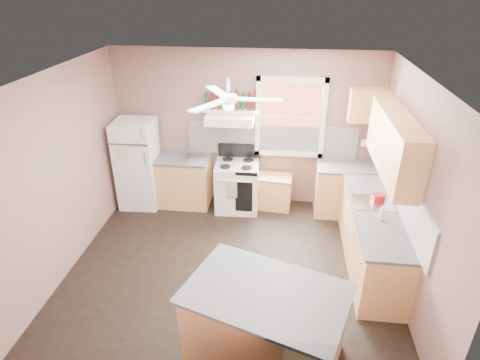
# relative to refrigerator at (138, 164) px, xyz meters

# --- Properties ---
(floor) EXTENTS (4.50, 4.50, 0.00)m
(floor) POSITION_rel_refrigerator_xyz_m (1.84, -1.61, -0.78)
(floor) COLOR black
(floor) RESTS_ON ground
(ceiling) EXTENTS (4.50, 4.50, 0.00)m
(ceiling) POSITION_rel_refrigerator_xyz_m (1.84, -1.61, 1.92)
(ceiling) COLOR white
(ceiling) RESTS_ON ground
(wall_back) EXTENTS (4.50, 0.05, 2.70)m
(wall_back) POSITION_rel_refrigerator_xyz_m (1.84, 0.42, 0.57)
(wall_back) COLOR #7C5A53
(wall_back) RESTS_ON ground
(wall_right) EXTENTS (0.05, 4.00, 2.70)m
(wall_right) POSITION_rel_refrigerator_xyz_m (4.12, -1.61, 0.57)
(wall_right) COLOR #7C5A53
(wall_right) RESTS_ON ground
(wall_left) EXTENTS (0.05, 4.00, 2.70)m
(wall_left) POSITION_rel_refrigerator_xyz_m (-0.43, -1.61, 0.57)
(wall_left) COLOR #7C5A53
(wall_left) RESTS_ON ground
(backsplash_back) EXTENTS (2.90, 0.03, 0.55)m
(backsplash_back) POSITION_rel_refrigerator_xyz_m (2.29, 0.38, 0.39)
(backsplash_back) COLOR white
(backsplash_back) RESTS_ON wall_back
(backsplash_right) EXTENTS (0.03, 2.60, 0.55)m
(backsplash_right) POSITION_rel_refrigerator_xyz_m (4.08, -1.31, 0.39)
(backsplash_right) COLOR white
(backsplash_right) RESTS_ON wall_right
(window_view) EXTENTS (1.00, 0.02, 1.20)m
(window_view) POSITION_rel_refrigerator_xyz_m (2.59, 0.37, 0.82)
(window_view) COLOR brown
(window_view) RESTS_ON wall_back
(window_frame) EXTENTS (1.16, 0.07, 1.36)m
(window_frame) POSITION_rel_refrigerator_xyz_m (2.59, 0.35, 0.82)
(window_frame) COLOR white
(window_frame) RESTS_ON wall_back
(refrigerator) EXTENTS (0.69, 0.67, 1.56)m
(refrigerator) POSITION_rel_refrigerator_xyz_m (0.00, 0.00, 0.00)
(refrigerator) COLOR white
(refrigerator) RESTS_ON floor
(base_cabinet_left) EXTENTS (0.90, 0.60, 0.86)m
(base_cabinet_left) POSITION_rel_refrigerator_xyz_m (0.78, 0.09, -0.35)
(base_cabinet_left) COLOR tan
(base_cabinet_left) RESTS_ON floor
(counter_left) EXTENTS (0.92, 0.62, 0.04)m
(counter_left) POSITION_rel_refrigerator_xyz_m (0.78, 0.09, 0.10)
(counter_left) COLOR #4F4E51
(counter_left) RESTS_ON base_cabinet_left
(toaster) EXTENTS (0.31, 0.21, 0.18)m
(toaster) POSITION_rel_refrigerator_xyz_m (1.02, 0.00, 0.21)
(toaster) COLOR silver
(toaster) RESTS_ON counter_left
(stove) EXTENTS (0.76, 0.67, 0.86)m
(stove) POSITION_rel_refrigerator_xyz_m (1.74, 0.04, -0.35)
(stove) COLOR white
(stove) RESTS_ON floor
(range_hood) EXTENTS (0.78, 0.50, 0.14)m
(range_hood) POSITION_rel_refrigerator_xyz_m (1.61, 0.14, 0.84)
(range_hood) COLOR white
(range_hood) RESTS_ON wall_back
(bottle_shelf) EXTENTS (0.90, 0.26, 0.03)m
(bottle_shelf) POSITION_rel_refrigerator_xyz_m (1.61, 0.26, 0.94)
(bottle_shelf) COLOR white
(bottle_shelf) RESTS_ON range_hood
(cart) EXTENTS (0.64, 0.46, 0.60)m
(cart) POSITION_rel_refrigerator_xyz_m (2.38, 0.14, -0.48)
(cart) COLOR tan
(cart) RESTS_ON floor
(base_cabinet_corner) EXTENTS (1.00, 0.60, 0.86)m
(base_cabinet_corner) POSITION_rel_refrigerator_xyz_m (3.59, 0.09, -0.35)
(base_cabinet_corner) COLOR tan
(base_cabinet_corner) RESTS_ON floor
(base_cabinet_right) EXTENTS (0.60, 2.20, 0.86)m
(base_cabinet_right) POSITION_rel_refrigerator_xyz_m (3.79, -1.31, -0.35)
(base_cabinet_right) COLOR tan
(base_cabinet_right) RESTS_ON floor
(counter_corner) EXTENTS (1.02, 0.62, 0.04)m
(counter_corner) POSITION_rel_refrigerator_xyz_m (3.59, 0.09, 0.10)
(counter_corner) COLOR #4F4E51
(counter_corner) RESTS_ON base_cabinet_corner
(counter_right) EXTENTS (0.62, 2.22, 0.04)m
(counter_right) POSITION_rel_refrigerator_xyz_m (3.78, -1.31, 0.10)
(counter_right) COLOR #4F4E51
(counter_right) RESTS_ON base_cabinet_right
(sink) EXTENTS (0.55, 0.45, 0.03)m
(sink) POSITION_rel_refrigerator_xyz_m (3.78, -1.11, 0.11)
(sink) COLOR silver
(sink) RESTS_ON counter_right
(faucet) EXTENTS (0.03, 0.03, 0.14)m
(faucet) POSITION_rel_refrigerator_xyz_m (3.94, -1.11, 0.19)
(faucet) COLOR silver
(faucet) RESTS_ON sink
(upper_cabinet_right) EXTENTS (0.33, 1.80, 0.76)m
(upper_cabinet_right) POSITION_rel_refrigerator_xyz_m (3.92, -1.11, 1.00)
(upper_cabinet_right) COLOR tan
(upper_cabinet_right) RESTS_ON wall_right
(upper_cabinet_corner) EXTENTS (0.60, 0.33, 0.52)m
(upper_cabinet_corner) POSITION_rel_refrigerator_xyz_m (3.79, 0.22, 1.12)
(upper_cabinet_corner) COLOR tan
(upper_cabinet_corner) RESTS_ON wall_back
(paper_towel) EXTENTS (0.26, 0.12, 0.12)m
(paper_towel) POSITION_rel_refrigerator_xyz_m (3.91, 0.25, 0.47)
(paper_towel) COLOR white
(paper_towel) RESTS_ON wall_back
(island) EXTENTS (1.75, 1.40, 0.86)m
(island) POSITION_rel_refrigerator_xyz_m (2.40, -3.03, -0.35)
(island) COLOR tan
(island) RESTS_ON floor
(island_top) EXTENTS (1.86, 1.51, 0.04)m
(island_top) POSITION_rel_refrigerator_xyz_m (2.40, -3.03, 0.10)
(island_top) COLOR #4F4E51
(island_top) RESTS_ON island
(ceiling_fan_hub) EXTENTS (0.20, 0.20, 0.08)m
(ceiling_fan_hub) POSITION_rel_refrigerator_xyz_m (1.84, -1.61, 1.67)
(ceiling_fan_hub) COLOR white
(ceiling_fan_hub) RESTS_ON ceiling
(soap_bottle) EXTENTS (0.12, 0.12, 0.21)m
(soap_bottle) POSITION_rel_refrigerator_xyz_m (3.81, -1.53, 0.23)
(soap_bottle) COLOR silver
(soap_bottle) RESTS_ON counter_right
(red_caddy) EXTENTS (0.20, 0.16, 0.10)m
(red_caddy) POSITION_rel_refrigerator_xyz_m (3.86, -1.04, 0.17)
(red_caddy) COLOR #AF0F11
(red_caddy) RESTS_ON counter_right
(wine_bottles) EXTENTS (0.86, 0.06, 0.31)m
(wine_bottles) POSITION_rel_refrigerator_xyz_m (1.62, 0.26, 1.10)
(wine_bottles) COLOR #143819
(wine_bottles) RESTS_ON bottle_shelf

